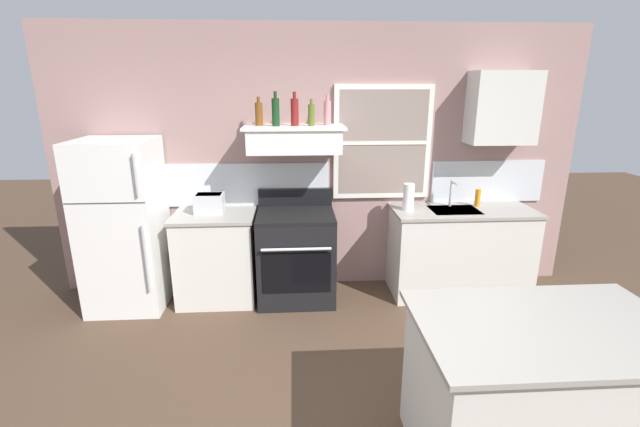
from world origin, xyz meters
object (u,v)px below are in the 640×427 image
(bottle_red_label_wine, at_px, (295,112))
(paper_towel_roll, at_px, (409,197))
(bottle_olive_oil_square, at_px, (311,115))
(bottle_rose_pink, at_px, (327,112))
(bottle_dark_green_wine, at_px, (276,112))
(toaster, at_px, (210,203))
(bottle_amber_wine, at_px, (259,114))
(dish_soap_bottle, at_px, (478,198))
(refrigerator, at_px, (124,226))
(kitchen_island, at_px, (538,396))
(stove_range, at_px, (296,255))

(bottle_red_label_wine, height_order, paper_towel_roll, bottle_red_label_wine)
(bottle_olive_oil_square, height_order, bottle_rose_pink, bottle_rose_pink)
(bottle_red_label_wine, relative_size, bottle_rose_pink, 1.10)
(bottle_dark_green_wine, xyz_separation_m, bottle_red_label_wine, (0.18, 0.02, -0.00))
(bottle_rose_pink, bearing_deg, toaster, -175.63)
(bottle_olive_oil_square, bearing_deg, bottle_rose_pink, 27.32)
(bottle_amber_wine, distance_m, dish_soap_bottle, 2.37)
(bottle_olive_oil_square, bearing_deg, bottle_dark_green_wine, 179.08)
(paper_towel_roll, distance_m, dish_soap_bottle, 0.76)
(refrigerator, height_order, bottle_rose_pink, bottle_rose_pink)
(bottle_rose_pink, bearing_deg, refrigerator, -174.84)
(bottle_rose_pink, xyz_separation_m, dish_soap_bottle, (1.56, -0.02, -0.86))
(bottle_dark_green_wine, relative_size, dish_soap_bottle, 1.76)
(toaster, relative_size, bottle_rose_pink, 1.05)
(dish_soap_bottle, xyz_separation_m, kitchen_island, (-0.55, -2.29, -0.54))
(bottle_rose_pink, xyz_separation_m, kitchen_island, (1.01, -2.30, -1.41))
(bottle_rose_pink, distance_m, dish_soap_bottle, 1.78)
(refrigerator, height_order, kitchen_island, refrigerator)
(bottle_olive_oil_square, bearing_deg, dish_soap_bottle, 2.12)
(bottle_rose_pink, bearing_deg, bottle_amber_wine, -177.65)
(dish_soap_bottle, height_order, kitchen_island, dish_soap_bottle)
(bottle_amber_wine, bearing_deg, refrigerator, -173.47)
(toaster, relative_size, bottle_dark_green_wine, 0.94)
(bottle_amber_wine, bearing_deg, paper_towel_roll, -3.57)
(stove_range, xyz_separation_m, bottle_rose_pink, (0.32, 0.15, 1.40))
(bottle_amber_wine, distance_m, bottle_rose_pink, 0.65)
(stove_range, bearing_deg, kitchen_island, -58.26)
(refrigerator, distance_m, paper_towel_roll, 2.79)
(bottle_red_label_wine, bearing_deg, kitchen_island, -59.58)
(kitchen_island, bearing_deg, bottle_red_label_wine, 120.42)
(bottle_olive_oil_square, height_order, dish_soap_bottle, bottle_olive_oil_square)
(bottle_red_label_wine, distance_m, bottle_olive_oil_square, 0.16)
(stove_range, bearing_deg, refrigerator, -179.20)
(bottle_dark_green_wine, distance_m, paper_towel_roll, 1.54)
(bottle_olive_oil_square, height_order, paper_towel_roll, bottle_olive_oil_square)
(refrigerator, relative_size, dish_soap_bottle, 9.14)
(bottle_olive_oil_square, distance_m, kitchen_island, 2.87)
(bottle_red_label_wine, xyz_separation_m, bottle_olive_oil_square, (0.16, -0.03, -0.03))
(toaster, bearing_deg, kitchen_island, -45.61)
(bottle_rose_pink, relative_size, kitchen_island, 0.20)
(paper_towel_roll, bearing_deg, bottle_amber_wine, 176.43)
(bottle_rose_pink, height_order, kitchen_island, bottle_rose_pink)
(stove_range, distance_m, dish_soap_bottle, 1.96)
(bottle_rose_pink, height_order, dish_soap_bottle, bottle_rose_pink)
(refrigerator, height_order, bottle_red_label_wine, bottle_red_label_wine)
(bottle_dark_green_wine, height_order, bottle_rose_pink, bottle_dark_green_wine)
(stove_range, height_order, bottle_olive_oil_square, bottle_olive_oil_square)
(paper_towel_roll, bearing_deg, stove_range, -178.10)
(bottle_olive_oil_square, distance_m, dish_soap_bottle, 1.92)
(bottle_olive_oil_square, xyz_separation_m, paper_towel_roll, (0.96, -0.04, -0.80))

